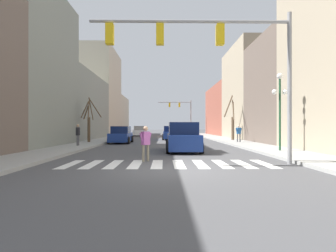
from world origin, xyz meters
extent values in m
plane|color=#4C4C4F|center=(0.00, 0.00, 0.00)|extent=(240.00, 240.00, 0.00)
cube|color=gray|center=(-11.12, 10.58, 5.96)|extent=(6.00, 9.02, 11.92)
cube|color=gray|center=(-11.12, 21.70, 3.81)|extent=(6.00, 13.21, 7.63)
cube|color=#BCB299|center=(-11.12, 33.77, 6.97)|extent=(6.00, 10.94, 13.94)
cube|color=#BCB299|center=(-11.12, 44.45, 3.78)|extent=(6.00, 10.41, 7.57)
cube|color=#66564C|center=(11.12, 13.76, 4.73)|extent=(6.00, 8.04, 9.47)
cube|color=tan|center=(11.12, 22.94, 5.69)|extent=(6.00, 10.31, 11.37)
cube|color=#934C3D|center=(11.12, 35.46, 4.20)|extent=(6.00, 14.75, 8.41)
cube|color=white|center=(-4.05, 1.55, 0.00)|extent=(0.45, 2.60, 0.01)
cube|color=white|center=(-3.15, 1.55, 0.00)|extent=(0.45, 2.60, 0.01)
cube|color=white|center=(-2.25, 1.55, 0.00)|extent=(0.45, 2.60, 0.01)
cube|color=white|center=(-1.35, 1.55, 0.00)|extent=(0.45, 2.60, 0.01)
cube|color=white|center=(-0.45, 1.55, 0.00)|extent=(0.45, 2.60, 0.01)
cube|color=white|center=(0.45, 1.55, 0.00)|extent=(0.45, 2.60, 0.01)
cube|color=white|center=(1.35, 1.55, 0.00)|extent=(0.45, 2.60, 0.01)
cube|color=white|center=(2.25, 1.55, 0.00)|extent=(0.45, 2.60, 0.01)
cube|color=white|center=(3.15, 1.55, 0.00)|extent=(0.45, 2.60, 0.01)
cube|color=white|center=(4.05, 1.55, 0.00)|extent=(0.45, 2.60, 0.01)
cylinder|color=gray|center=(5.07, 1.44, 3.16)|extent=(0.18, 0.18, 6.33)
cylinder|color=gray|center=(0.92, 1.44, 5.93)|extent=(8.30, 0.14, 0.14)
cube|color=yellow|center=(2.16, 1.44, 5.38)|extent=(0.32, 0.28, 0.84)
cube|color=yellow|center=(-0.33, 1.44, 5.38)|extent=(0.32, 0.28, 0.84)
cube|color=yellow|center=(-2.41, 1.44, 5.38)|extent=(0.32, 0.28, 0.84)
cylinder|color=gray|center=(5.07, 41.77, 3.36)|extent=(0.18, 0.18, 6.71)
cylinder|color=gray|center=(1.85, 41.77, 6.31)|extent=(6.43, 0.14, 0.14)
cube|color=yellow|center=(2.82, 41.77, 5.76)|extent=(0.32, 0.28, 0.84)
cube|color=yellow|center=(0.89, 41.77, 5.76)|extent=(0.32, 0.28, 0.84)
cylinder|color=#1E4C2D|center=(6.72, 6.07, 2.27)|extent=(0.12, 0.12, 4.24)
sphere|color=white|center=(6.72, 6.07, 4.57)|extent=(0.36, 0.36, 0.36)
sphere|color=white|center=(6.40, 6.07, 3.63)|extent=(0.31, 0.31, 0.31)
sphere|color=white|center=(7.04, 6.07, 3.63)|extent=(0.31, 0.31, 0.31)
cube|color=navy|center=(1.02, 7.05, 0.63)|extent=(1.89, 4.49, 0.91)
cube|color=#0E1C46|center=(1.02, 7.05, 1.45)|extent=(1.74, 2.34, 0.74)
cylinder|color=black|center=(0.06, 8.44, 0.32)|extent=(0.22, 0.64, 0.64)
cylinder|color=black|center=(1.99, 8.44, 0.32)|extent=(0.22, 0.64, 0.64)
cylinder|color=black|center=(0.06, 5.66, 0.32)|extent=(0.22, 0.64, 0.64)
cylinder|color=black|center=(1.99, 5.66, 0.32)|extent=(0.22, 0.64, 0.64)
cube|color=navy|center=(0.66, 21.98, 0.57)|extent=(1.83, 4.72, 0.79)
cube|color=#0E1C46|center=(0.66, 21.98, 1.30)|extent=(1.68, 2.45, 0.65)
cylinder|color=black|center=(-0.28, 23.44, 0.32)|extent=(0.22, 0.64, 0.64)
cylinder|color=black|center=(1.59, 23.44, 0.32)|extent=(0.22, 0.64, 0.64)
cylinder|color=black|center=(-0.28, 20.51, 0.32)|extent=(0.22, 0.64, 0.64)
cylinder|color=black|center=(1.59, 20.51, 0.32)|extent=(0.22, 0.64, 0.64)
cube|color=white|center=(-4.16, 33.52, 0.58)|extent=(1.82, 4.24, 0.80)
cube|color=gray|center=(-4.16, 33.52, 1.31)|extent=(1.67, 2.20, 0.66)
cylinder|color=black|center=(-5.09, 34.84, 0.32)|extent=(0.22, 0.64, 0.64)
cylinder|color=black|center=(-3.23, 34.84, 0.32)|extent=(0.22, 0.64, 0.64)
cylinder|color=black|center=(-5.09, 32.21, 0.32)|extent=(0.22, 0.64, 0.64)
cylinder|color=black|center=(-3.23, 32.21, 0.32)|extent=(0.22, 0.64, 0.64)
cube|color=navy|center=(-4.22, 15.30, 0.56)|extent=(1.70, 4.24, 0.78)
cube|color=#0E1C46|center=(-4.22, 15.30, 1.27)|extent=(1.57, 2.20, 0.63)
cylinder|color=black|center=(-5.08, 16.61, 0.32)|extent=(0.22, 0.64, 0.64)
cylinder|color=black|center=(-3.35, 16.61, 0.32)|extent=(0.22, 0.64, 0.64)
cylinder|color=black|center=(-5.08, 13.98, 0.32)|extent=(0.22, 0.64, 0.64)
cylinder|color=black|center=(-3.35, 13.98, 0.32)|extent=(0.22, 0.64, 0.64)
cylinder|color=#4C4C51|center=(-6.59, 10.35, 0.53)|extent=(0.11, 0.11, 0.76)
cylinder|color=#4C4C51|center=(-6.59, 10.08, 0.53)|extent=(0.11, 0.11, 0.76)
cube|color=black|center=(-6.59, 10.21, 1.20)|extent=(0.21, 0.37, 0.59)
sphere|color=tan|center=(-6.59, 10.21, 1.64)|extent=(0.21, 0.21, 0.21)
cylinder|color=black|center=(-6.59, 10.43, 1.16)|extent=(0.09, 0.26, 0.58)
cylinder|color=black|center=(-6.59, 10.00, 1.16)|extent=(0.09, 0.26, 0.58)
cylinder|color=#4C4C51|center=(6.84, 14.65, 0.52)|extent=(0.11, 0.11, 0.74)
cylinder|color=#4C4C51|center=(6.58, 14.58, 0.52)|extent=(0.11, 0.11, 0.74)
cube|color=#235693|center=(6.71, 14.61, 1.18)|extent=(0.40, 0.30, 0.58)
sphere|color=beige|center=(6.71, 14.61, 1.60)|extent=(0.21, 0.21, 0.21)
cylinder|color=#235693|center=(6.91, 14.67, 1.14)|extent=(0.26, 0.15, 0.56)
cylinder|color=#235693|center=(6.51, 14.56, 1.14)|extent=(0.26, 0.15, 0.56)
cylinder|color=#7A705B|center=(-0.89, 2.47, 0.38)|extent=(0.11, 0.11, 0.75)
cylinder|color=#7A705B|center=(-1.09, 2.28, 0.38)|extent=(0.11, 0.11, 0.75)
cube|color=#9E4C93|center=(-0.99, 2.37, 1.05)|extent=(0.41, 0.40, 0.59)
sphere|color=tan|center=(-0.99, 2.37, 1.48)|extent=(0.21, 0.21, 0.21)
cylinder|color=#9E4C93|center=(-0.84, 2.52, 1.01)|extent=(0.24, 0.24, 0.57)
cylinder|color=#9E4C93|center=(-1.15, 2.23, 1.01)|extent=(0.24, 0.24, 0.57)
cylinder|color=brown|center=(-7.11, 14.86, 1.29)|extent=(0.26, 0.26, 2.27)
cylinder|color=brown|center=(-7.45, 14.80, 3.14)|extent=(0.77, 0.23, 1.61)
cylinder|color=brown|center=(-6.97, 14.28, 3.03)|extent=(0.36, 1.26, 1.62)
cylinder|color=brown|center=(-6.54, 14.87, 3.29)|extent=(1.23, 0.10, 1.83)
cylinder|color=brown|center=(-7.49, 15.28, 2.87)|extent=(0.81, 0.97, 1.28)
cylinder|color=brown|center=(-7.06, 15.39, 3.23)|extent=(0.19, 1.13, 2.10)
cylinder|color=brown|center=(7.13, 18.28, 1.36)|extent=(0.31, 0.31, 2.42)
cylinder|color=brown|center=(6.51, 17.67, 3.70)|extent=(1.29, 1.40, 2.40)
cylinder|color=brown|center=(6.90, 17.29, 3.31)|extent=(0.48, 2.07, 2.28)
cylinder|color=brown|center=(7.33, 18.80, 3.24)|extent=(0.53, 1.18, 1.91)
camera|label=1|loc=(-0.16, -9.37, 1.58)|focal=28.00mm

